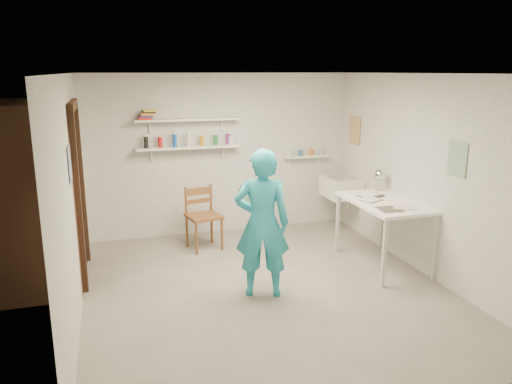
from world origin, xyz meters
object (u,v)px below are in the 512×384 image
object	(u,v)px
belfast_sink	(341,187)
man	(262,224)
wall_clock	(251,195)
work_table	(383,234)
desk_lamp	(380,175)
wooden_chair	(204,216)

from	to	relation	value
belfast_sink	man	xyz separation A→B (m)	(-1.83, -1.80, 0.12)
wall_clock	work_table	size ratio (longest dim) A/B	0.23
man	desk_lamp	bearing A→B (deg)	-139.03
wooden_chair	work_table	xyz separation A→B (m)	(2.05, -1.27, -0.04)
belfast_sink	work_table	world-z (taller)	work_table
wooden_chair	work_table	world-z (taller)	wooden_chair
wall_clock	work_table	distance (m)	1.91
man	work_table	bearing A→B (deg)	-151.45
wall_clock	wooden_chair	world-z (taller)	wall_clock
wall_clock	work_table	bearing A→B (deg)	21.52
man	wall_clock	world-z (taller)	man
belfast_sink	wall_clock	xyz separation A→B (m)	(-1.90, -1.59, 0.40)
belfast_sink	desk_lamp	distance (m)	1.00
wall_clock	wooden_chair	size ratio (longest dim) A/B	0.32
man	wooden_chair	bearing A→B (deg)	-61.93
man	work_table	xyz separation A→B (m)	(1.72, 0.36, -0.40)
work_table	desk_lamp	world-z (taller)	desk_lamp
wall_clock	desk_lamp	bearing A→B (deg)	35.02
belfast_sink	man	size ratio (longest dim) A/B	0.37
man	desk_lamp	distance (m)	2.14
wall_clock	desk_lamp	size ratio (longest dim) A/B	1.85
man	work_table	distance (m)	1.80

